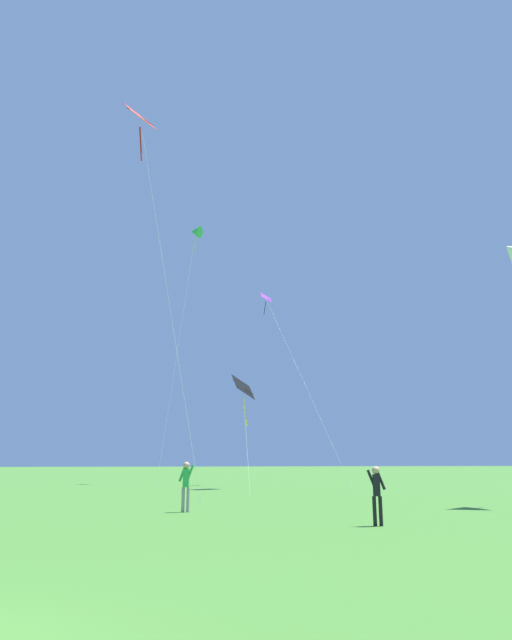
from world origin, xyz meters
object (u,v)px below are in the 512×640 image
at_px(kite_purple_streamer, 271,310).
at_px(person_child_small, 377,490).
at_px(kite_red_high, 142,130).
at_px(kite_green_small, 196,232).
at_px(kite_black_large, 244,394).
at_px(person_in_blue_jacket, 186,482).

bearing_deg(kite_purple_streamer, person_child_small, -97.88).
height_order(kite_red_high, kite_green_small, kite_green_small).
relative_size(kite_red_high, kite_black_large, 2.63).
distance_m(kite_red_high, person_in_blue_jacket, 18.07).
distance_m(kite_purple_streamer, person_in_blue_jacket, 26.96).
height_order(kite_red_high, person_child_small, kite_red_high).
distance_m(kite_green_small, person_in_blue_jacket, 34.69).
relative_size(kite_green_small, person_in_blue_jacket, 13.19).
height_order(kite_purple_streamer, kite_black_large, kite_purple_streamer).
relative_size(kite_black_large, person_child_small, 4.69).
bearing_deg(person_in_blue_jacket, person_child_small, -49.69).
relative_size(kite_black_large, kite_green_small, 0.33).
relative_size(kite_red_high, kite_green_small, 0.87).
xyz_separation_m(kite_black_large, kite_green_small, (-2.40, 10.76, 15.72)).
bearing_deg(kite_purple_streamer, kite_black_large, -120.69).
bearing_deg(kite_black_large, person_in_blue_jacket, -107.65).
relative_size(kite_red_high, person_in_blue_jacket, 11.46).
bearing_deg(person_in_blue_jacket, kite_green_small, 83.89).
relative_size(kite_green_small, person_child_small, 14.17).
bearing_deg(kite_black_large, kite_green_small, 102.60).
distance_m(kite_black_large, person_child_small, 23.01).
relative_size(kite_purple_streamer, kite_green_small, 0.68).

